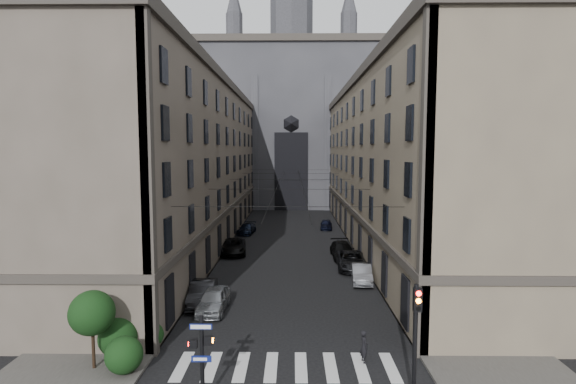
{
  "coord_description": "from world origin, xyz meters",
  "views": [
    {
      "loc": [
        0.34,
        -16.68,
        10.9
      ],
      "look_at": [
        0.04,
        10.09,
        8.38
      ],
      "focal_mm": 28.0,
      "sensor_mm": 36.0,
      "label": 1
    }
  ],
  "objects_px": {
    "car_left_near": "(214,300)",
    "car_right_midfar": "(343,250)",
    "car_right_far": "(326,224)",
    "pedestrian": "(364,346)",
    "car_left_midfar": "(233,246)",
    "pedestrian_signal_left": "(202,354)",
    "car_left_far": "(247,229)",
    "gothic_tower": "(291,116)",
    "car_right_midnear": "(351,261)",
    "car_left_midnear": "(202,293)",
    "traffic_light_right": "(416,328)",
    "car_right_near": "(362,274)"
  },
  "relations": [
    {
      "from": "pedestrian_signal_left",
      "to": "car_left_midfar",
      "type": "bearing_deg",
      "value": 94.92
    },
    {
      "from": "car_left_midfar",
      "to": "car_left_far",
      "type": "bearing_deg",
      "value": 82.5
    },
    {
      "from": "car_right_near",
      "to": "pedestrian_signal_left",
      "type": "bearing_deg",
      "value": -113.03
    },
    {
      "from": "car_left_midfar",
      "to": "gothic_tower",
      "type": "bearing_deg",
      "value": 76.27
    },
    {
      "from": "car_left_midnear",
      "to": "car_right_near",
      "type": "xyz_separation_m",
      "value": [
        12.07,
        5.36,
        -0.07
      ]
    },
    {
      "from": "gothic_tower",
      "to": "car_right_near",
      "type": "relative_size",
      "value": 12.92
    },
    {
      "from": "car_left_midnear",
      "to": "pedestrian",
      "type": "height_order",
      "value": "pedestrian"
    },
    {
      "from": "car_left_midnear",
      "to": "car_right_midfar",
      "type": "relative_size",
      "value": 0.91
    },
    {
      "from": "car_left_midnear",
      "to": "car_right_midnear",
      "type": "height_order",
      "value": "car_left_midnear"
    },
    {
      "from": "car_left_midfar",
      "to": "car_right_midfar",
      "type": "distance_m",
      "value": 11.41
    },
    {
      "from": "car_left_midfar",
      "to": "car_right_midfar",
      "type": "relative_size",
      "value": 1.04
    },
    {
      "from": "car_left_near",
      "to": "car_right_far",
      "type": "relative_size",
      "value": 1.17
    },
    {
      "from": "pedestrian_signal_left",
      "to": "car_right_far",
      "type": "relative_size",
      "value": 1.02
    },
    {
      "from": "car_left_near",
      "to": "car_left_midfar",
      "type": "xyz_separation_m",
      "value": [
        -0.91,
        16.85,
        0.0
      ]
    },
    {
      "from": "car_right_midnear",
      "to": "car_right_far",
      "type": "xyz_separation_m",
      "value": [
        -0.79,
        20.73,
        -0.12
      ]
    },
    {
      "from": "car_left_midnear",
      "to": "car_right_midnear",
      "type": "relative_size",
      "value": 0.86
    },
    {
      "from": "car_left_far",
      "to": "pedestrian_signal_left",
      "type": "bearing_deg",
      "value": -79.87
    },
    {
      "from": "gothic_tower",
      "to": "car_right_far",
      "type": "relative_size",
      "value": 14.79
    },
    {
      "from": "gothic_tower",
      "to": "car_left_midnear",
      "type": "height_order",
      "value": "gothic_tower"
    },
    {
      "from": "pedestrian",
      "to": "car_right_far",
      "type": "bearing_deg",
      "value": -15.53
    },
    {
      "from": "car_left_midnear",
      "to": "car_right_midnear",
      "type": "bearing_deg",
      "value": 34.94
    },
    {
      "from": "gothic_tower",
      "to": "pedestrian",
      "type": "distance_m",
      "value": 71.56
    },
    {
      "from": "car_left_midfar",
      "to": "car_right_far",
      "type": "xyz_separation_m",
      "value": [
        10.84,
        14.8,
        -0.11
      ]
    },
    {
      "from": "car_left_far",
      "to": "pedestrian",
      "type": "bearing_deg",
      "value": -67.7
    },
    {
      "from": "car_left_far",
      "to": "car_right_midfar",
      "type": "relative_size",
      "value": 0.84
    },
    {
      "from": "pedestrian_signal_left",
      "to": "traffic_light_right",
      "type": "height_order",
      "value": "traffic_light_right"
    },
    {
      "from": "car_left_near",
      "to": "car_right_midfar",
      "type": "distance_m",
      "value": 18.42
    },
    {
      "from": "pedestrian_signal_left",
      "to": "car_right_near",
      "type": "distance_m",
      "value": 20.47
    },
    {
      "from": "gothic_tower",
      "to": "car_left_far",
      "type": "relative_size",
      "value": 12.69
    },
    {
      "from": "car_right_far",
      "to": "pedestrian",
      "type": "xyz_separation_m",
      "value": [
        -0.91,
        -38.89,
        0.17
      ]
    },
    {
      "from": "pedestrian_signal_left",
      "to": "car_right_far",
      "type": "xyz_separation_m",
      "value": [
        8.42,
        42.93,
        -1.65
      ]
    },
    {
      "from": "car_right_far",
      "to": "car_left_midnear",
      "type": "bearing_deg",
      "value": -105.56
    },
    {
      "from": "car_right_midfar",
      "to": "car_left_midnear",
      "type": "bearing_deg",
      "value": -131.24
    },
    {
      "from": "car_right_near",
      "to": "car_left_near",
      "type": "bearing_deg",
      "value": -143.69
    },
    {
      "from": "car_right_near",
      "to": "car_right_midnear",
      "type": "bearing_deg",
      "value": 98.95
    },
    {
      "from": "car_left_far",
      "to": "car_left_midnear",
      "type": "bearing_deg",
      "value": -83.84
    },
    {
      "from": "pedestrian_signal_left",
      "to": "car_left_far",
      "type": "distance_m",
      "value": 39.47
    },
    {
      "from": "car_left_midfar",
      "to": "car_right_midfar",
      "type": "bearing_deg",
      "value": -14.54
    },
    {
      "from": "gothic_tower",
      "to": "car_left_near",
      "type": "bearing_deg",
      "value": -94.62
    },
    {
      "from": "gothic_tower",
      "to": "traffic_light_right",
      "type": "xyz_separation_m",
      "value": [
        5.6,
        -73.04,
        -14.51
      ]
    },
    {
      "from": "traffic_light_right",
      "to": "pedestrian",
      "type": "bearing_deg",
      "value": 113.88
    },
    {
      "from": "car_left_near",
      "to": "car_right_far",
      "type": "bearing_deg",
      "value": 74.13
    },
    {
      "from": "car_left_near",
      "to": "car_left_far",
      "type": "distance_m",
      "value": 28.11
    },
    {
      "from": "car_right_near",
      "to": "car_right_midnear",
      "type": "relative_size",
      "value": 0.79
    },
    {
      "from": "gothic_tower",
      "to": "car_right_midnear",
      "type": "distance_m",
      "value": 54.3
    },
    {
      "from": "traffic_light_right",
      "to": "car_left_near",
      "type": "distance_m",
      "value": 15.4
    },
    {
      "from": "car_right_midnear",
      "to": "car_left_midfar",
      "type": "bearing_deg",
      "value": 154.55
    },
    {
      "from": "traffic_light_right",
      "to": "car_right_near",
      "type": "relative_size",
      "value": 1.16
    },
    {
      "from": "pedestrian_signal_left",
      "to": "car_right_midnear",
      "type": "bearing_deg",
      "value": 67.46
    },
    {
      "from": "car_left_midfar",
      "to": "pedestrian",
      "type": "bearing_deg",
      "value": -73.86
    }
  ]
}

